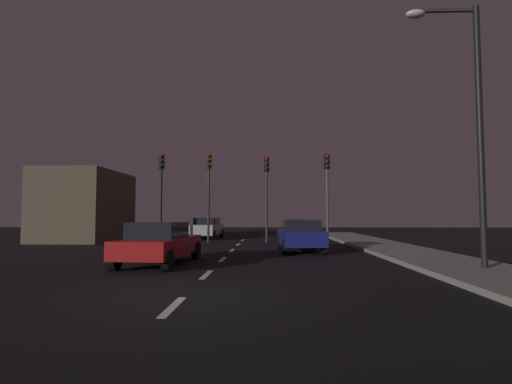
% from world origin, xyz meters
% --- Properties ---
extents(ground_plane, '(80.00, 80.00, 0.00)m').
position_xyz_m(ground_plane, '(0.00, 7.00, 0.00)').
color(ground_plane, black).
extents(sidewalk_curb_right, '(3.00, 40.00, 0.15)m').
position_xyz_m(sidewalk_curb_right, '(7.50, 7.00, 0.07)').
color(sidewalk_curb_right, gray).
rests_on(sidewalk_curb_right, ground_plane).
extents(lane_stripe_nearest, '(0.16, 1.60, 0.01)m').
position_xyz_m(lane_stripe_nearest, '(0.00, -1.20, 0.00)').
color(lane_stripe_nearest, silver).
rests_on(lane_stripe_nearest, ground_plane).
extents(lane_stripe_second, '(0.16, 1.60, 0.01)m').
position_xyz_m(lane_stripe_second, '(0.00, 2.60, 0.00)').
color(lane_stripe_second, silver).
rests_on(lane_stripe_second, ground_plane).
extents(lane_stripe_third, '(0.16, 1.60, 0.01)m').
position_xyz_m(lane_stripe_third, '(0.00, 6.40, 0.00)').
color(lane_stripe_third, silver).
rests_on(lane_stripe_third, ground_plane).
extents(lane_stripe_fourth, '(0.16, 1.60, 0.01)m').
position_xyz_m(lane_stripe_fourth, '(0.00, 10.20, 0.00)').
color(lane_stripe_fourth, silver).
rests_on(lane_stripe_fourth, ground_plane).
extents(lane_stripe_fifth, '(0.16, 1.60, 0.01)m').
position_xyz_m(lane_stripe_fifth, '(0.00, 14.00, 0.00)').
color(lane_stripe_fifth, silver).
rests_on(lane_stripe_fifth, ground_plane).
extents(lane_stripe_sixth, '(0.16, 1.60, 0.01)m').
position_xyz_m(lane_stripe_sixth, '(0.00, 17.80, 0.00)').
color(lane_stripe_sixth, silver).
rests_on(lane_stripe_sixth, ground_plane).
extents(traffic_signal_far_left, '(0.32, 0.38, 5.36)m').
position_xyz_m(traffic_signal_far_left, '(-4.85, 15.58, 3.73)').
color(traffic_signal_far_left, black).
rests_on(traffic_signal_far_left, ground_plane).
extents(traffic_signal_center_left, '(0.32, 0.38, 5.39)m').
position_xyz_m(traffic_signal_center_left, '(-1.94, 15.58, 3.75)').
color(traffic_signal_center_left, '#2D2D30').
rests_on(traffic_signal_center_left, ground_plane).
extents(traffic_signal_center_right, '(0.32, 0.38, 5.19)m').
position_xyz_m(traffic_signal_center_right, '(1.60, 15.58, 3.62)').
color(traffic_signal_center_right, '#2D2D30').
rests_on(traffic_signal_center_right, ground_plane).
extents(traffic_signal_far_right, '(0.32, 0.38, 5.33)m').
position_xyz_m(traffic_signal_far_right, '(5.25, 15.58, 3.71)').
color(traffic_signal_far_right, '#4C4C51').
rests_on(traffic_signal_far_right, ground_plane).
extents(car_stopped_ahead, '(2.05, 3.90, 1.44)m').
position_xyz_m(car_stopped_ahead, '(3.13, 9.58, 0.74)').
color(car_stopped_ahead, navy).
rests_on(car_stopped_ahead, ground_plane).
extents(car_adjacent_lane, '(2.07, 4.49, 1.41)m').
position_xyz_m(car_adjacent_lane, '(-1.91, 4.80, 0.72)').
color(car_adjacent_lane, '#B21919').
rests_on(car_adjacent_lane, ground_plane).
extents(car_oncoming_far, '(2.02, 4.61, 1.46)m').
position_xyz_m(car_oncoming_far, '(-2.68, 19.56, 0.76)').
color(car_oncoming_far, silver).
rests_on(car_oncoming_far, ground_plane).
extents(street_lamp_right, '(2.13, 0.36, 7.75)m').
position_xyz_m(street_lamp_right, '(7.48, 3.17, 4.64)').
color(street_lamp_right, black).
rests_on(street_lamp_right, ground_plane).
extents(storefront_left, '(4.25, 6.61, 4.45)m').
position_xyz_m(storefront_left, '(-10.12, 16.93, 2.23)').
color(storefront_left, brown).
rests_on(storefront_left, ground_plane).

